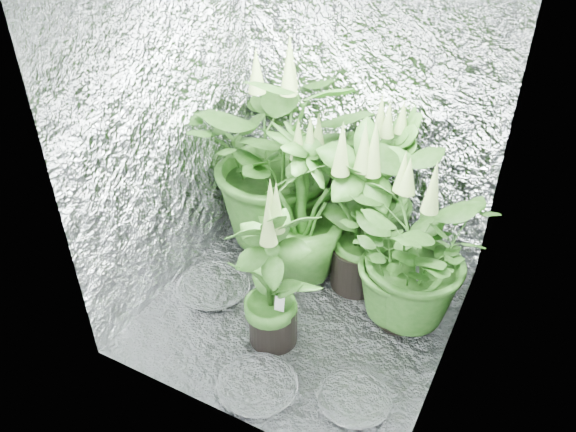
{
  "coord_description": "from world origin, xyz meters",
  "views": [
    {
      "loc": [
        1.03,
        -2.12,
        2.25
      ],
      "look_at": [
        -0.1,
        0.0,
        0.61
      ],
      "focal_mm": 35.0,
      "sensor_mm": 36.0,
      "label": 1
    }
  ],
  "objects_px": {
    "plant_a": "(282,154)",
    "plant_b": "(361,216)",
    "plant_d": "(303,208)",
    "circulation_fan": "(419,296)",
    "plant_e": "(409,253)",
    "plant_f": "(272,276)",
    "plant_c": "(377,189)"
  },
  "relations": [
    {
      "from": "plant_a",
      "to": "circulation_fan",
      "type": "relative_size",
      "value": 3.65
    },
    {
      "from": "circulation_fan",
      "to": "plant_d",
      "type": "bearing_deg",
      "value": 157.54
    },
    {
      "from": "plant_a",
      "to": "circulation_fan",
      "type": "bearing_deg",
      "value": -16.83
    },
    {
      "from": "plant_a",
      "to": "plant_d",
      "type": "bearing_deg",
      "value": -42.17
    },
    {
      "from": "plant_b",
      "to": "plant_e",
      "type": "bearing_deg",
      "value": -25.45
    },
    {
      "from": "plant_a",
      "to": "plant_f",
      "type": "xyz_separation_m",
      "value": [
        0.39,
        -0.82,
        -0.2
      ]
    },
    {
      "from": "plant_a",
      "to": "plant_b",
      "type": "distance_m",
      "value": 0.65
    },
    {
      "from": "plant_f",
      "to": "plant_b",
      "type": "bearing_deg",
      "value": 70.69
    },
    {
      "from": "plant_c",
      "to": "plant_e",
      "type": "bearing_deg",
      "value": -52.69
    },
    {
      "from": "plant_a",
      "to": "plant_f",
      "type": "height_order",
      "value": "plant_a"
    },
    {
      "from": "plant_c",
      "to": "circulation_fan",
      "type": "distance_m",
      "value": 0.68
    },
    {
      "from": "plant_e",
      "to": "plant_d",
      "type": "bearing_deg",
      "value": 170.89
    },
    {
      "from": "plant_e",
      "to": "plant_f",
      "type": "bearing_deg",
      "value": -139.81
    },
    {
      "from": "plant_a",
      "to": "plant_b",
      "type": "xyz_separation_m",
      "value": [
        0.61,
        -0.2,
        -0.14
      ]
    },
    {
      "from": "plant_d",
      "to": "plant_e",
      "type": "distance_m",
      "value": 0.67
    },
    {
      "from": "plant_c",
      "to": "circulation_fan",
      "type": "xyz_separation_m",
      "value": [
        0.43,
        -0.41,
        -0.34
      ]
    },
    {
      "from": "plant_e",
      "to": "circulation_fan",
      "type": "relative_size",
      "value": 2.61
    },
    {
      "from": "plant_a",
      "to": "plant_c",
      "type": "xyz_separation_m",
      "value": [
        0.59,
        0.11,
        -0.14
      ]
    },
    {
      "from": "plant_d",
      "to": "circulation_fan",
      "type": "distance_m",
      "value": 0.81
    },
    {
      "from": "plant_a",
      "to": "plant_e",
      "type": "xyz_separation_m",
      "value": [
        0.94,
        -0.35,
        -0.17
      ]
    },
    {
      "from": "plant_b",
      "to": "plant_e",
      "type": "xyz_separation_m",
      "value": [
        0.33,
        -0.16,
        -0.03
      ]
    },
    {
      "from": "plant_f",
      "to": "circulation_fan",
      "type": "xyz_separation_m",
      "value": [
        0.63,
        0.51,
        -0.28
      ]
    },
    {
      "from": "plant_c",
      "to": "plant_b",
      "type": "bearing_deg",
      "value": -86.28
    },
    {
      "from": "plant_a",
      "to": "plant_b",
      "type": "relative_size",
      "value": 1.27
    },
    {
      "from": "plant_a",
      "to": "plant_d",
      "type": "distance_m",
      "value": 0.4
    },
    {
      "from": "plant_a",
      "to": "plant_e",
      "type": "relative_size",
      "value": 1.4
    },
    {
      "from": "plant_a",
      "to": "plant_f",
      "type": "relative_size",
      "value": 1.43
    },
    {
      "from": "plant_b",
      "to": "plant_c",
      "type": "distance_m",
      "value": 0.3
    },
    {
      "from": "plant_e",
      "to": "plant_f",
      "type": "relative_size",
      "value": 1.02
    },
    {
      "from": "plant_d",
      "to": "plant_f",
      "type": "relative_size",
      "value": 1.07
    },
    {
      "from": "plant_b",
      "to": "plant_e",
      "type": "height_order",
      "value": "plant_b"
    },
    {
      "from": "plant_a",
      "to": "plant_d",
      "type": "height_order",
      "value": "plant_a"
    }
  ]
}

